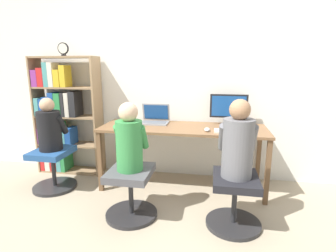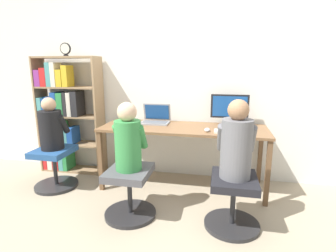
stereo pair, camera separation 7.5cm
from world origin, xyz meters
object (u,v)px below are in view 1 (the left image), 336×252
Objects in this scene: office_chair_right at (131,190)px; desk_clock at (63,49)px; person_near_shelf at (49,127)px; desktop_monitor at (229,109)px; office_chair_left at (235,199)px; bookshelf at (60,116)px; keyboard at (232,131)px; person_at_monitor at (238,143)px; person_at_laptop at (129,140)px; laptop at (155,119)px; office_chair_side at (53,167)px.

office_chair_right is 2.04m from desk_clock.
desktop_monitor is at bearing 14.66° from person_near_shelf.
bookshelf reaches higher than office_chair_left.
keyboard is 0.56× the size of person_at_monitor.
bookshelf is at bearing 157.78° from office_chair_left.
person_at_monitor reaches higher than person_near_shelf.
office_chair_left is 0.54m from person_at_monitor.
office_chair_left is 0.83× the size of person_near_shelf.
desk_clock is at bearing 172.06° from keyboard.
bookshelf is (-2.27, -0.03, -0.16)m from desktop_monitor.
desktop_monitor is 2.73× the size of desk_clock.
person_near_shelf is at bearing -88.50° from desk_clock.
person_at_laptop is (-0.99, -0.59, 0.02)m from keyboard.
desk_clock is (-2.15, 0.88, 0.89)m from person_at_monitor.
office_chair_left is 2.73m from desk_clock.
laptop is at bearing 136.74° from person_at_monitor.
person_at_laptop is 1.71m from desk_clock.
laptop is 1.33m from person_at_monitor.
desktop_monitor is 0.88× the size of office_chair_right.
laptop reaches higher than office_chair_side.
keyboard is 2.19m from office_chair_side.
desk_clock reaches higher than person_at_monitor.
office_chair_left is 1.00m from office_chair_right.
office_chair_left is at bearing -11.07° from office_chair_side.
keyboard is 2.37× the size of desk_clock.
office_chair_right is at bearing -178.97° from person_at_monitor.
bookshelf reaches higher than keyboard.
desk_clock is at bearing 91.48° from office_chair_side.
desk_clock is 1.50m from office_chair_side.
office_chair_left is at bearing 0.73° from office_chair_right.
desktop_monitor is 2.23m from desk_clock.
person_at_monitor is at bearing -88.91° from keyboard.
bookshelf is 2.57× the size of person_near_shelf.
keyboard is (0.03, -0.38, -0.19)m from desktop_monitor.
person_near_shelf is (-2.13, -0.16, -0.01)m from keyboard.
office_chair_side is (-2.13, -0.17, -0.50)m from keyboard.
desktop_monitor is 2.27m from office_chair_side.
bookshelf is at bearing 108.64° from person_near_shelf.
desktop_monitor is 1.15× the size of keyboard.
person_at_monitor is 1.13× the size of person_near_shelf.
office_chair_right is at bearing -20.81° from office_chair_side.
office_chair_left is 2.56m from bookshelf.
desk_clock reaches higher than laptop.
desk_clock is (-2.11, -0.09, 0.73)m from desktop_monitor.
person_at_monitor is at bearing -11.05° from person_near_shelf.
desktop_monitor reaches higher than office_chair_right.
bookshelf is at bearing 157.90° from person_at_monitor.
keyboard is at bearing -8.85° from bookshelf.
person_at_laptop is at bearing -149.09° from keyboard.
keyboard is 0.76× the size of office_chair_left.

